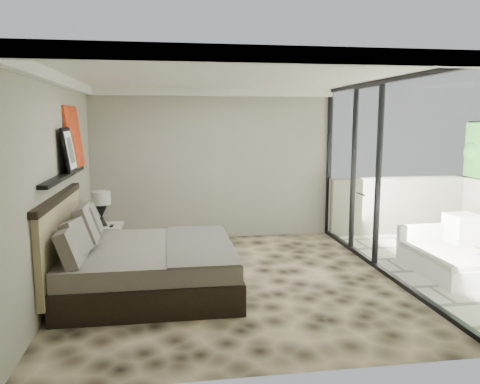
{
  "coord_description": "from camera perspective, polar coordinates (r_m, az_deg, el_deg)",
  "views": [
    {
      "loc": [
        -0.83,
        -6.22,
        2.21
      ],
      "look_at": [
        0.18,
        0.4,
        1.19
      ],
      "focal_mm": 35.0,
      "sensor_mm": 36.0,
      "label": 1
    }
  ],
  "objects": [
    {
      "name": "floor",
      "position": [
        6.65,
        -1.03,
        -10.72
      ],
      "size": [
        5.0,
        5.0,
        0.0
      ],
      "primitive_type": "plane",
      "color": "black",
      "rests_on": "ground"
    },
    {
      "name": "ceiling",
      "position": [
        6.3,
        -1.1,
        13.96
      ],
      "size": [
        4.5,
        5.0,
        0.02
      ],
      "primitive_type": "cube",
      "color": "silver",
      "rests_on": "back_wall"
    },
    {
      "name": "back_wall",
      "position": [
        8.79,
        -3.23,
        3.38
      ],
      "size": [
        4.5,
        0.02,
        2.8
      ],
      "primitive_type": "cube",
      "color": "gray",
      "rests_on": "floor"
    },
    {
      "name": "left_wall",
      "position": [
        6.43,
        -21.27,
        0.85
      ],
      "size": [
        0.02,
        5.0,
        2.8
      ],
      "primitive_type": "cube",
      "color": "gray",
      "rests_on": "floor"
    },
    {
      "name": "glass_wall",
      "position": [
        6.99,
        17.55,
        1.62
      ],
      "size": [
        0.08,
        5.0,
        2.8
      ],
      "primitive_type": "cube",
      "color": "white",
      "rests_on": "floor"
    },
    {
      "name": "terrace_slab",
      "position": [
        8.05,
        26.8,
        -8.65
      ],
      "size": [
        3.0,
        5.0,
        0.12
      ],
      "primitive_type": "cube",
      "color": "beige",
      "rests_on": "ground"
    },
    {
      "name": "picture_ledge",
      "position": [
        6.5,
        -20.62,
        1.86
      ],
      "size": [
        0.12,
        2.2,
        0.05
      ],
      "primitive_type": "cube",
      "color": "black",
      "rests_on": "left_wall"
    },
    {
      "name": "bed",
      "position": [
        6.29,
        -11.79,
        -8.59
      ],
      "size": [
        2.24,
        2.17,
        1.24
      ],
      "color": "black",
      "rests_on": "floor"
    },
    {
      "name": "nightstand",
      "position": [
        8.03,
        -16.18,
        -5.52
      ],
      "size": [
        0.58,
        0.58,
        0.58
      ],
      "primitive_type": "cube",
      "rotation": [
        0.0,
        0.0,
        -0.01
      ],
      "color": "black",
      "rests_on": "floor"
    },
    {
      "name": "table_lamp",
      "position": [
        7.87,
        -16.58,
        -1.4
      ],
      "size": [
        0.31,
        0.31,
        0.57
      ],
      "color": "black",
      "rests_on": "nightstand"
    },
    {
      "name": "abstract_canvas",
      "position": [
        7.27,
        -19.62,
        6.33
      ],
      "size": [
        0.13,
        0.9,
        0.9
      ],
      "primitive_type": "cube",
      "rotation": [
        0.0,
        -0.1,
        0.0
      ],
      "color": "#BA3F0F",
      "rests_on": "picture_ledge"
    },
    {
      "name": "framed_print",
      "position": [
        6.63,
        -20.13,
        4.83
      ],
      "size": [
        0.11,
        0.5,
        0.6
      ],
      "primitive_type": "cube",
      "rotation": [
        0.0,
        -0.14,
        0.0
      ],
      "color": "black",
      "rests_on": "picture_ledge"
    },
    {
      "name": "ottoman",
      "position": [
        9.47,
        25.5,
        -4.03
      ],
      "size": [
        0.56,
        0.56,
        0.53
      ],
      "primitive_type": "cube",
      "rotation": [
        0.0,
        0.0,
        0.05
      ],
      "color": "white",
      "rests_on": "terrace_slab"
    },
    {
      "name": "lounger",
      "position": [
        7.53,
        23.44,
        -7.7
      ],
      "size": [
        0.75,
        1.49,
        0.58
      ],
      "rotation": [
        0.0,
        0.0,
        0.01
      ],
      "color": "white",
      "rests_on": "terrace_slab"
    }
  ]
}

